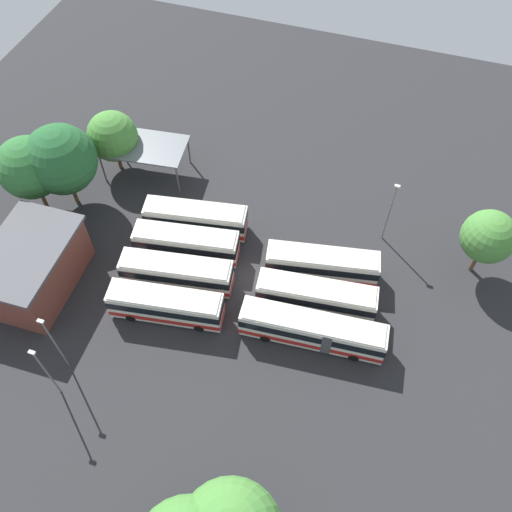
# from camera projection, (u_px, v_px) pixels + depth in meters

# --- Properties ---
(ground_plane) EXTENTS (92.17, 92.17, 0.00)m
(ground_plane) POSITION_uv_depth(u_px,v_px,m) (251.00, 279.00, 55.99)
(ground_plane) COLOR #28282B
(bus_row0_slot1) EXTENTS (11.52, 4.65, 3.49)m
(bus_row0_slot1) POSITION_uv_depth(u_px,v_px,m) (322.00, 264.00, 54.85)
(bus_row0_slot1) COLOR silver
(bus_row0_slot1) RESTS_ON ground_plane
(bus_row0_slot2) EXTENTS (11.71, 3.93, 3.49)m
(bus_row0_slot2) POSITION_uv_depth(u_px,v_px,m) (316.00, 296.00, 52.62)
(bus_row0_slot2) COLOR silver
(bus_row0_slot2) RESTS_ON ground_plane
(bus_row0_slot3) EXTENTS (13.72, 3.71, 3.49)m
(bus_row0_slot3) POSITION_uv_depth(u_px,v_px,m) (313.00, 330.00, 50.48)
(bus_row0_slot3) COLOR silver
(bus_row0_slot3) RESTS_ON ground_plane
(bus_row1_slot0) EXTENTS (11.22, 4.46, 3.49)m
(bus_row1_slot0) POSITION_uv_depth(u_px,v_px,m) (196.00, 218.00, 58.37)
(bus_row1_slot0) COLOR silver
(bus_row1_slot0) RESTS_ON ground_plane
(bus_row1_slot1) EXTENTS (11.06, 4.38, 3.49)m
(bus_row1_slot1) POSITION_uv_depth(u_px,v_px,m) (186.00, 243.00, 56.39)
(bus_row1_slot1) COLOR silver
(bus_row1_slot1) RESTS_ON ground_plane
(bus_row1_slot2) EXTENTS (11.39, 4.44, 3.49)m
(bus_row1_slot2) POSITION_uv_depth(u_px,v_px,m) (177.00, 273.00, 54.24)
(bus_row1_slot2) COLOR silver
(bus_row1_slot2) RESTS_ON ground_plane
(bus_row1_slot3) EXTENTS (11.21, 4.28, 3.49)m
(bus_row1_slot3) POSITION_uv_depth(u_px,v_px,m) (166.00, 305.00, 52.05)
(bus_row1_slot3) COLOR silver
(bus_row1_slot3) RESTS_ON ground_plane
(depot_building) EXTENTS (7.56, 11.23, 5.74)m
(depot_building) POSITION_uv_depth(u_px,v_px,m) (33.00, 267.00, 53.35)
(depot_building) COLOR brown
(depot_building) RESTS_ON ground_plane
(maintenance_shelter) EXTENTS (10.12, 6.51, 4.09)m
(maintenance_shelter) POSITION_uv_depth(u_px,v_px,m) (144.00, 147.00, 61.96)
(maintenance_shelter) COLOR slate
(maintenance_shelter) RESTS_ON ground_plane
(lamp_post_by_building) EXTENTS (0.56, 0.28, 7.97)m
(lamp_post_by_building) POSITION_uv_depth(u_px,v_px,m) (46.00, 371.00, 45.33)
(lamp_post_by_building) COLOR slate
(lamp_post_by_building) RESTS_ON ground_plane
(lamp_post_near_entrance) EXTENTS (0.56, 0.28, 8.18)m
(lamp_post_near_entrance) POSITION_uv_depth(u_px,v_px,m) (390.00, 210.00, 55.53)
(lamp_post_near_entrance) COLOR slate
(lamp_post_near_entrance) RESTS_ON ground_plane
(lamp_post_mid_lot) EXTENTS (0.56, 0.28, 8.39)m
(lamp_post_mid_lot) POSITION_uv_depth(u_px,v_px,m) (54.00, 342.00, 46.65)
(lamp_post_mid_lot) COLOR slate
(lamp_post_mid_lot) RESTS_ON ground_plane
(tree_south_edge) EXTENTS (5.74, 5.74, 7.70)m
(tree_south_edge) POSITION_uv_depth(u_px,v_px,m) (113.00, 136.00, 61.61)
(tree_south_edge) COLOR brown
(tree_south_edge) RESTS_ON ground_plane
(tree_northwest) EXTENTS (5.27, 5.27, 8.13)m
(tree_northwest) POSITION_uv_depth(u_px,v_px,m) (488.00, 237.00, 52.30)
(tree_northwest) COLOR brown
(tree_northwest) RESTS_ON ground_plane
(tree_west_edge) EXTENTS (7.53, 7.53, 10.25)m
(tree_west_edge) POSITION_uv_depth(u_px,v_px,m) (61.00, 159.00, 57.07)
(tree_west_edge) COLOR brown
(tree_west_edge) RESTS_ON ground_plane
(tree_north_edge) EXTENTS (6.69, 6.69, 9.45)m
(tree_north_edge) POSITION_uv_depth(u_px,v_px,m) (29.00, 168.00, 56.90)
(tree_north_edge) COLOR brown
(tree_north_edge) RESTS_ON ground_plane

